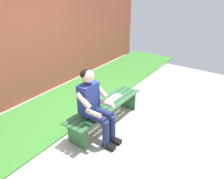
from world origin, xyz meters
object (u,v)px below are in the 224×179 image
apple (99,103)px  book_open (113,99)px  person_seated (95,104)px  bench_near (105,109)px

apple → book_open: apple is taller
person_seated → apple: 0.45m
person_seated → book_open: person_seated is taller
person_seated → apple: bearing=-150.8°
bench_near → apple: 0.18m
bench_near → person_seated: person_seated is taller
person_seated → book_open: bearing=-171.8°
person_seated → apple: (-0.35, -0.20, -0.21)m
person_seated → apple: person_seated is taller
bench_near → book_open: 0.28m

